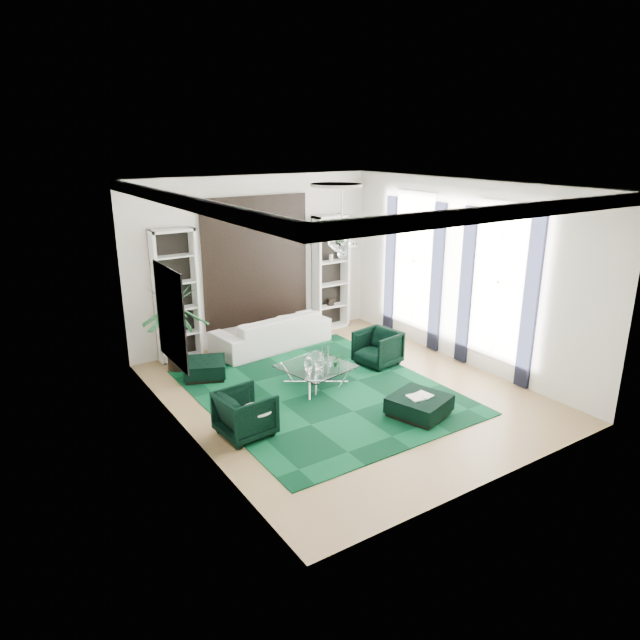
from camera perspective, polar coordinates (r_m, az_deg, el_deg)
floor at (r=10.79m, az=2.40°, el=-7.24°), size 6.00×7.00×0.02m
ceiling at (r=9.81m, az=2.69°, el=13.44°), size 6.00×7.00×0.02m
wall_back at (r=13.06m, az=-6.53°, el=5.95°), size 6.00×0.02×3.80m
wall_front at (r=7.70m, az=17.97°, el=-3.23°), size 6.00×0.02×3.80m
wall_left at (r=8.79m, az=-13.63°, el=-0.28°), size 0.02×7.00×3.80m
wall_right at (r=12.09m, az=14.24°, el=4.56°), size 0.02×7.00×3.80m
crown_molding at (r=9.82m, az=2.68°, el=12.80°), size 6.00×7.00×0.18m
ceiling_medallion at (r=10.05m, az=1.66°, el=13.33°), size 0.90×0.90×0.05m
tapestry at (r=13.02m, az=-6.43°, el=5.91°), size 2.50×0.06×2.80m
shelving_left at (r=12.26m, az=-14.16°, el=2.34°), size 0.90×0.38×2.80m
shelving_right at (r=13.97m, az=1.08°, el=4.73°), size 0.90×0.38×2.80m
painting at (r=9.36m, az=-14.64°, el=0.42°), size 0.04×1.30×1.60m
window_near at (r=11.51m, az=17.44°, el=3.64°), size 0.03×1.10×2.90m
curtain_near_a at (r=11.08m, az=20.28°, el=1.48°), size 0.07×0.30×3.25m
curtain_near_b at (r=12.03m, az=14.39°, el=3.26°), size 0.07×0.30×3.25m
window_far at (r=13.11m, az=9.38°, el=5.87°), size 0.03×1.10×2.90m
curtain_far_a at (r=12.59m, az=11.59°, el=4.09°), size 0.07×0.30×3.25m
curtain_far_b at (r=13.71m, az=7.02°, el=5.42°), size 0.07×0.30×3.25m
rug at (r=10.79m, az=0.07°, el=-7.11°), size 4.20×5.00×0.02m
sofa at (r=12.89m, az=-4.87°, el=-1.12°), size 2.77×1.32×0.78m
armchair_left at (r=9.23m, az=-7.47°, el=-9.27°), size 0.88×0.86×0.75m
armchair_right at (r=11.94m, az=5.77°, el=-2.80°), size 0.94×0.92×0.74m
coffee_table at (r=10.96m, az=-0.39°, el=-5.59°), size 1.40×1.40×0.41m
ottoman_side at (r=11.56m, az=-11.42°, el=-4.83°), size 1.05×1.05×0.35m
ottoman_front at (r=9.98m, az=9.88°, el=-8.48°), size 1.11×1.11×0.35m
book at (r=9.90m, az=9.94°, el=-7.48°), size 0.43×0.29×0.03m
side_table at (r=9.22m, az=-6.26°, el=-10.22°), size 0.52×0.52×0.47m
palm at (r=11.75m, az=-14.35°, el=0.33°), size 1.56×1.56×2.28m
chandelier at (r=10.27m, az=2.15°, el=8.24°), size 1.02×1.02×0.76m
table_plant at (r=10.79m, az=1.65°, el=-4.05°), size 0.16×0.14×0.26m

